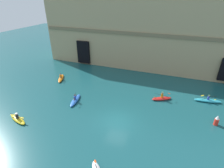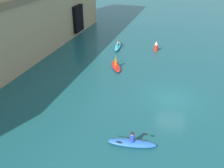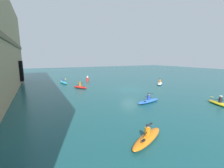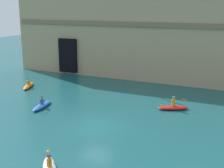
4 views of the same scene
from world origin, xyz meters
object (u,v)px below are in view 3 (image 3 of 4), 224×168
object	(u,v)px
kayak_red	(80,87)
kayak_cyan	(64,82)
kayak_orange	(147,138)
kayak_white	(160,83)
kayak_blue	(148,101)
marker_buoy	(88,79)
kayak_yellow	(220,103)

from	to	relation	value
kayak_red	kayak_cyan	xyz separation A→B (m)	(5.97, 1.64, -0.00)
kayak_orange	kayak_cyan	distance (m)	23.16
kayak_white	kayak_blue	world-z (taller)	kayak_white
marker_buoy	kayak_red	bearing A→B (deg)	152.76
kayak_white	kayak_orange	xyz separation A→B (m)	(-13.81, 14.49, -0.03)
kayak_blue	kayak_cyan	world-z (taller)	kayak_cyan
kayak_blue	kayak_white	bearing A→B (deg)	-150.19
kayak_blue	kayak_orange	distance (m)	7.98
kayak_blue	marker_buoy	xyz separation A→B (m)	(17.47, 1.36, 0.38)
kayak_orange	kayak_yellow	xyz separation A→B (m)	(1.92, -11.19, -0.01)
kayak_white	kayak_orange	world-z (taller)	kayak_white
kayak_white	kayak_blue	size ratio (longest dim) A/B	0.87
kayak_yellow	kayak_cyan	world-z (taller)	kayak_cyan
kayak_white	marker_buoy	distance (m)	14.39
kayak_white	kayak_yellow	bearing A→B (deg)	34.62
kayak_red	kayak_orange	xyz separation A→B (m)	(-17.16, 0.59, -0.02)
kayak_yellow	kayak_blue	bearing A→B (deg)	72.88
kayak_orange	kayak_yellow	world-z (taller)	kayak_orange
kayak_orange	kayak_red	bearing A→B (deg)	63.17
kayak_red	marker_buoy	bearing A→B (deg)	123.31
kayak_red	kayak_yellow	size ratio (longest dim) A/B	0.93
kayak_red	kayak_yellow	distance (m)	18.57
marker_buoy	kayak_yellow	bearing A→B (deg)	-161.24
kayak_orange	kayak_yellow	bearing A→B (deg)	-15.12
kayak_blue	kayak_yellow	bearing A→B (deg)	135.22
kayak_blue	kayak_yellow	world-z (taller)	kayak_blue
kayak_white	kayak_red	world-z (taller)	kayak_red
kayak_cyan	kayak_white	bearing A→B (deg)	50.28
kayak_white	kayak_orange	bearing A→B (deg)	3.75
kayak_red	kayak_cyan	bearing A→B (deg)	165.87
kayak_yellow	kayak_cyan	xyz separation A→B (m)	(21.22, 12.24, 0.02)
kayak_orange	kayak_cyan	size ratio (longest dim) A/B	0.91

